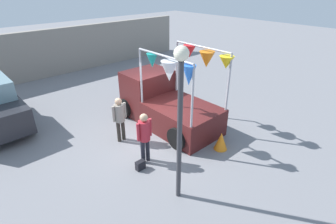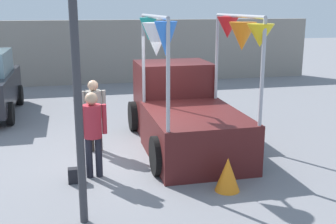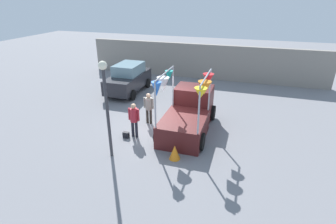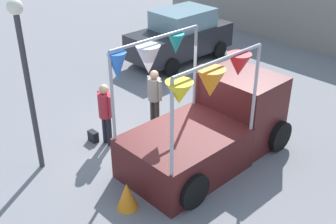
% 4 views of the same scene
% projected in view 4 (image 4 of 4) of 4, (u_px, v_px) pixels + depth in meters
% --- Properties ---
extents(ground_plane, '(60.00, 60.00, 0.00)m').
position_uv_depth(ground_plane, '(167.00, 146.00, 10.56)').
color(ground_plane, slate).
extents(vendor_truck, '(2.43, 4.12, 2.99)m').
position_uv_depth(vendor_truck, '(214.00, 123.00, 9.82)').
color(vendor_truck, '#4C1919').
rests_on(vendor_truck, ground).
extents(parked_car, '(1.88, 4.00, 1.88)m').
position_uv_depth(parked_car, '(181.00, 36.00, 15.34)').
color(parked_car, '#26262B').
rests_on(parked_car, ground).
extents(person_customer, '(0.53, 0.34, 1.64)m').
position_uv_depth(person_customer, '(105.00, 109.00, 10.20)').
color(person_customer, black).
rests_on(person_customer, ground).
extents(person_vendor, '(0.53, 0.34, 1.60)m').
position_uv_depth(person_vendor, '(154.00, 93.00, 11.04)').
color(person_vendor, '#2D2823').
rests_on(person_vendor, ground).
extents(handbag, '(0.28, 0.16, 0.28)m').
position_uv_depth(handbag, '(93.00, 136.00, 10.70)').
color(handbag, black).
rests_on(handbag, ground).
extents(street_lamp, '(0.32, 0.32, 3.88)m').
position_uv_depth(street_lamp, '(25.00, 64.00, 8.61)').
color(street_lamp, '#333338').
rests_on(street_lamp, ground).
extents(folded_kite_bundle_tangerine, '(0.50, 0.50, 0.60)m').
position_uv_depth(folded_kite_bundle_tangerine, '(127.00, 196.00, 8.40)').
color(folded_kite_bundle_tangerine, orange).
rests_on(folded_kite_bundle_tangerine, ground).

